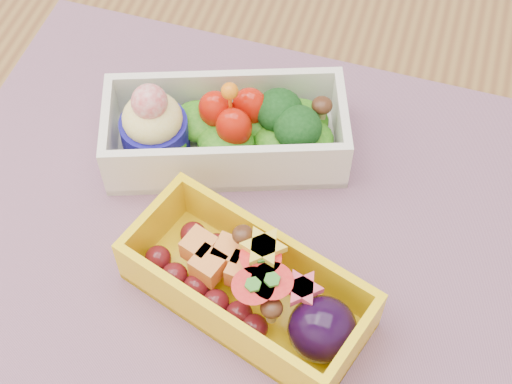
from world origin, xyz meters
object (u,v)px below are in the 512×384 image
(table, at_px, (272,267))
(bento_white, at_px, (224,130))
(placemat, at_px, (244,224))
(bento_yellow, at_px, (252,288))

(table, distance_m, bento_white, 0.14)
(placemat, relative_size, bento_white, 2.38)
(table, bearing_deg, bento_yellow, -84.53)
(placemat, bearing_deg, bento_yellow, -68.40)
(table, distance_m, placemat, 0.10)
(table, relative_size, bento_yellow, 6.54)
(table, relative_size, placemat, 2.52)
(placemat, height_order, bento_yellow, bento_yellow)
(bento_yellow, bearing_deg, bento_white, 134.19)
(bento_white, distance_m, bento_yellow, 0.14)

